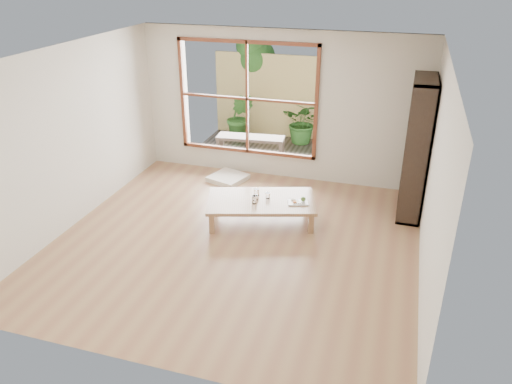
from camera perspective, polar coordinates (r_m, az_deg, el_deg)
ground at (r=7.13m, az=-2.30°, el=-5.64°), size 5.00×5.00×0.00m
low_table at (r=7.52m, az=0.60°, el=-1.17°), size 1.80×1.33×0.35m
floor_cushion at (r=9.01m, az=-3.21°, el=1.62°), size 0.74×0.74×0.08m
bookshelf at (r=7.85m, az=17.90°, el=4.72°), size 0.34×0.96×2.12m
glass_tall at (r=7.36m, az=-0.20°, el=-0.89°), size 0.07×0.07×0.12m
glass_mid at (r=7.53m, az=1.35°, el=-0.40°), size 0.06×0.06×0.09m
glass_short at (r=7.61m, az=0.06°, el=-0.03°), size 0.08×0.08×0.10m
glass_small at (r=7.49m, az=-0.03°, el=-0.62°), size 0.06×0.06×0.07m
food_tray at (r=7.43m, az=4.91°, el=-1.09°), size 0.35×0.30×0.09m
deck at (r=10.36m, az=0.99°, el=4.67°), size 2.80×2.00×0.05m
garden_bench at (r=9.90m, az=-0.63°, el=6.04°), size 1.36×0.52×0.42m
bamboo_fence at (r=11.00m, az=2.49°, el=10.84°), size 2.80×0.06×1.80m
shrub_right at (r=10.67m, az=5.44°, el=7.94°), size 0.91×0.81×0.91m
shrub_left at (r=10.78m, az=-1.84°, el=8.60°), size 0.62×0.52×1.05m
garden_tree at (r=11.31m, az=-0.48°, el=15.03°), size 1.04×0.85×2.22m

